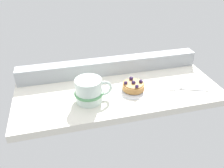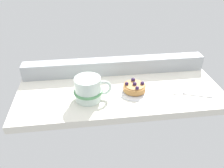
% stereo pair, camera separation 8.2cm
% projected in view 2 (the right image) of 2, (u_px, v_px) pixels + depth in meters
% --- Properties ---
extents(ground_plane, '(0.78, 0.33, 0.03)m').
position_uv_depth(ground_plane, '(120.00, 92.00, 0.89)').
color(ground_plane, silver).
extents(window_rail_back, '(0.76, 0.06, 0.06)m').
position_uv_depth(window_rail_back, '(115.00, 66.00, 0.98)').
color(window_rail_back, '#9EA3A8').
rests_on(window_rail_back, ground_plane).
extents(dessert_plate, '(0.13, 0.13, 0.01)m').
position_uv_depth(dessert_plate, '(134.00, 91.00, 0.87)').
color(dessert_plate, silver).
rests_on(dessert_plate, ground_plane).
extents(raspberry_tart, '(0.08, 0.08, 0.04)m').
position_uv_depth(raspberry_tart, '(134.00, 87.00, 0.86)').
color(raspberry_tart, '#B77F42').
rests_on(raspberry_tart, dessert_plate).
extents(coffee_mug, '(0.14, 0.10, 0.09)m').
position_uv_depth(coffee_mug, '(89.00, 89.00, 0.81)').
color(coffee_mug, silver).
rests_on(coffee_mug, ground_plane).
extents(dessert_fork, '(0.15, 0.07, 0.01)m').
position_uv_depth(dessert_fork, '(190.00, 94.00, 0.85)').
color(dessert_fork, '#B7B7BC').
rests_on(dessert_fork, ground_plane).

